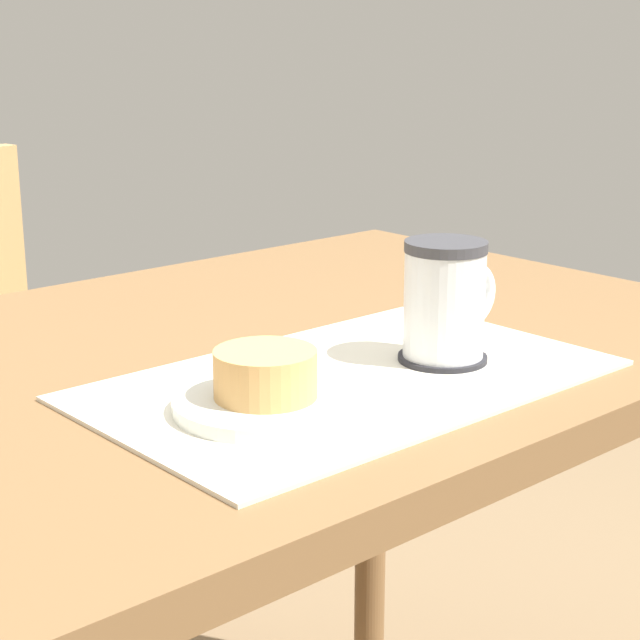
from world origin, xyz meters
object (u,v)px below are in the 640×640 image
pastry (265,374)px  coffee_mug (446,299)px  dining_table (247,434)px  pastry_plate (266,403)px

pastry → coffee_mug: bearing=-1.5°
dining_table → pastry: bearing=-122.7°
pastry_plate → coffee_mug: coffee_mug is taller
pastry_plate → pastry: bearing=0.0°
dining_table → pastry: pastry is taller
dining_table → coffee_mug: coffee_mug is taller
dining_table → pastry_plate: 0.23m
dining_table → pastry_plate: size_ratio=6.88×
coffee_mug → pastry_plate: bearing=178.5°
dining_table → pastry_plate: (-0.11, -0.17, 0.11)m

